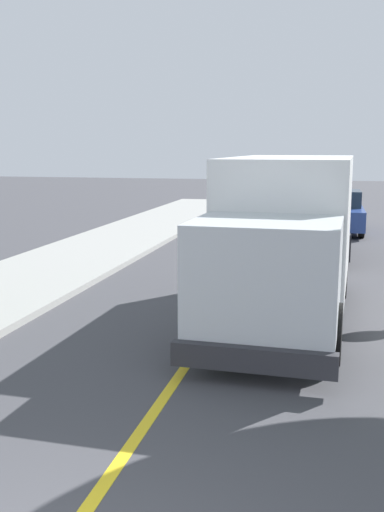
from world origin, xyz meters
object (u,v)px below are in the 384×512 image
(parked_car_far, at_px, (333,198))
(box_truck, at_px, (286,231))
(parked_car_near, at_px, (316,232))
(parked_car_mid, at_px, (340,213))

(parked_car_far, bearing_deg, box_truck, -92.37)
(box_truck, xyz_separation_m, parked_car_near, (0.39, 7.07, -0.97))
(parked_car_mid, relative_size, parked_car_far, 1.00)
(box_truck, xyz_separation_m, parked_car_mid, (1.11, 12.99, -0.97))
(parked_car_near, height_order, parked_car_far, same)
(parked_car_mid, height_order, parked_car_far, same)
(parked_car_mid, xyz_separation_m, parked_car_far, (-0.30, 6.78, 0.00))
(parked_car_near, height_order, parked_car_mid, same)
(parked_car_near, xyz_separation_m, parked_car_far, (0.43, 12.71, 0.00))
(box_truck, relative_size, parked_car_far, 1.64)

